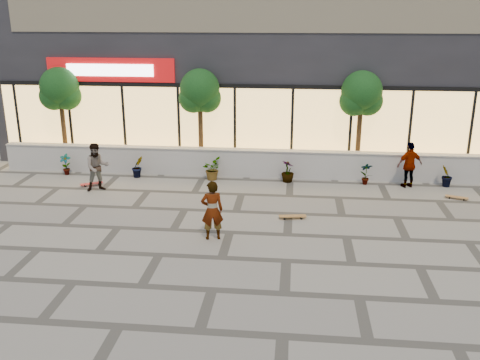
# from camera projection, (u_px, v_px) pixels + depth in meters

# --- Properties ---
(ground) EXTENTS (80.00, 80.00, 0.00)m
(ground) POSITION_uv_depth(u_px,v_px,m) (286.00, 261.00, 13.42)
(ground) COLOR gray
(ground) RESTS_ON ground
(planter_wall) EXTENTS (22.00, 0.42, 1.04)m
(planter_wall) POSITION_uv_depth(u_px,v_px,m) (291.00, 164.00, 19.89)
(planter_wall) COLOR beige
(planter_wall) RESTS_ON ground
(retail_building) EXTENTS (24.00, 9.17, 8.50)m
(retail_building) POSITION_uv_depth(u_px,v_px,m) (295.00, 50.00, 23.94)
(retail_building) COLOR #232328
(retail_building) RESTS_ON ground
(shrub_a) EXTENTS (0.43, 0.29, 0.81)m
(shrub_a) POSITION_uv_depth(u_px,v_px,m) (66.00, 164.00, 20.25)
(shrub_a) COLOR #123816
(shrub_a) RESTS_ON ground
(shrub_b) EXTENTS (0.57, 0.57, 0.81)m
(shrub_b) POSITION_uv_depth(u_px,v_px,m) (138.00, 167.00, 19.97)
(shrub_b) COLOR #123816
(shrub_b) RESTS_ON ground
(shrub_c) EXTENTS (0.68, 0.77, 0.81)m
(shrub_c) POSITION_uv_depth(u_px,v_px,m) (212.00, 169.00, 19.69)
(shrub_c) COLOR #123816
(shrub_c) RESTS_ON ground
(shrub_d) EXTENTS (0.64, 0.64, 0.81)m
(shrub_d) POSITION_uv_depth(u_px,v_px,m) (288.00, 171.00, 19.42)
(shrub_d) COLOR #123816
(shrub_d) RESTS_ON ground
(shrub_e) EXTENTS (0.46, 0.35, 0.81)m
(shrub_e) POSITION_uv_depth(u_px,v_px,m) (366.00, 174.00, 19.14)
(shrub_e) COLOR #123816
(shrub_e) RESTS_ON ground
(shrub_f) EXTENTS (0.55, 0.57, 0.81)m
(shrub_f) POSITION_uv_depth(u_px,v_px,m) (447.00, 176.00, 18.86)
(shrub_f) COLOR #123816
(shrub_f) RESTS_ON ground
(tree_west) EXTENTS (1.60, 1.50, 3.92)m
(tree_west) POSITION_uv_depth(u_px,v_px,m) (60.00, 91.00, 20.69)
(tree_west) COLOR #452D18
(tree_west) RESTS_ON ground
(tree_midwest) EXTENTS (1.60, 1.50, 3.92)m
(tree_midwest) POSITION_uv_depth(u_px,v_px,m) (200.00, 94.00, 20.15)
(tree_midwest) COLOR #452D18
(tree_midwest) RESTS_ON ground
(tree_mideast) EXTENTS (1.60, 1.50, 3.92)m
(tree_mideast) POSITION_uv_depth(u_px,v_px,m) (361.00, 96.00, 19.55)
(tree_mideast) COLOR #452D18
(tree_mideast) RESTS_ON ground
(skater_center) EXTENTS (0.69, 0.54, 1.67)m
(skater_center) POSITION_uv_depth(u_px,v_px,m) (212.00, 210.00, 14.47)
(skater_center) COLOR silver
(skater_center) RESTS_ON ground
(skater_left) EXTENTS (1.02, 0.94, 1.68)m
(skater_left) POSITION_uv_depth(u_px,v_px,m) (97.00, 167.00, 18.39)
(skater_left) COLOR tan
(skater_left) RESTS_ON ground
(skater_right_near) EXTENTS (1.03, 0.71, 1.63)m
(skater_right_near) POSITION_uv_depth(u_px,v_px,m) (410.00, 165.00, 18.73)
(skater_right_near) COLOR silver
(skater_right_near) RESTS_ON ground
(skateboard_center) EXTENTS (0.84, 0.34, 0.10)m
(skateboard_center) POSITION_uv_depth(u_px,v_px,m) (293.00, 216.00, 16.08)
(skateboard_center) COLOR olive
(skateboard_center) RESTS_ON ground
(skateboard_left) EXTENTS (0.79, 0.57, 0.10)m
(skateboard_left) POSITION_uv_depth(u_px,v_px,m) (92.00, 184.00, 19.08)
(skateboard_left) COLOR red
(skateboard_left) RESTS_ON ground
(skateboard_right_near) EXTENTS (0.74, 0.42, 0.09)m
(skateboard_right_near) POSITION_uv_depth(u_px,v_px,m) (457.00, 197.00, 17.74)
(skateboard_right_near) COLOR #9A6732
(skateboard_right_near) RESTS_ON ground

